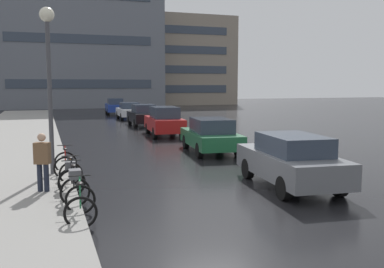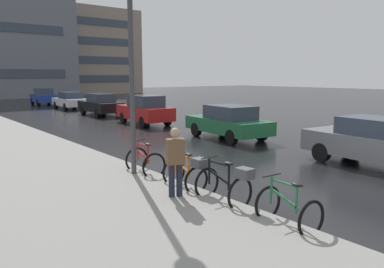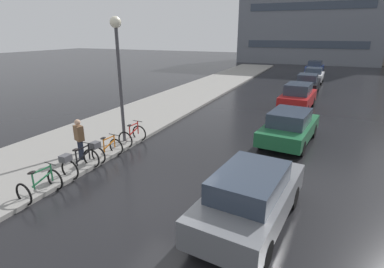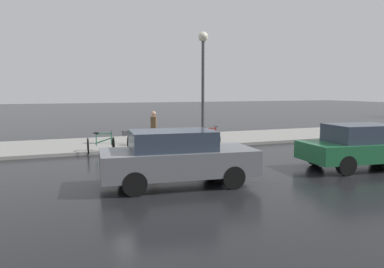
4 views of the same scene
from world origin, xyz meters
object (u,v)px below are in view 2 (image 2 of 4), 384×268
(bicycle_nearest, at_px, (288,209))
(car_white, at_px, (70,101))
(car_green, at_px, (228,122))
(car_grey, at_px, (376,142))
(car_blue, at_px, (43,97))
(streetlamp, at_px, (131,38))
(car_black, at_px, (100,105))
(bicycle_second, at_px, (227,184))
(bicycle_third, at_px, (188,172))
(bicycle_farthest, at_px, (145,161))
(car_red, at_px, (145,110))
(pedestrian, at_px, (175,161))

(bicycle_nearest, height_order, car_white, car_white)
(car_green, bearing_deg, car_grey, -91.31)
(car_blue, xyz_separation_m, streetlamp, (-6.57, -28.66, 3.04))
(car_green, xyz_separation_m, streetlamp, (-6.75, -3.12, 3.07))
(car_black, bearing_deg, car_white, 88.42)
(bicycle_second, bearing_deg, bicycle_nearest, -88.79)
(bicycle_third, bearing_deg, bicycle_farthest, 91.52)
(car_grey, xyz_separation_m, car_black, (0.01, 19.68, -0.02))
(car_white, bearing_deg, car_black, -91.58)
(car_black, bearing_deg, car_grey, -90.02)
(bicycle_nearest, relative_size, bicycle_farthest, 1.05)
(bicycle_second, bearing_deg, car_blue, 79.15)
(car_red, bearing_deg, bicycle_third, -117.19)
(car_black, xyz_separation_m, streetlamp, (-6.60, -16.06, 3.06))
(car_red, distance_m, car_white, 12.49)
(car_black, bearing_deg, streetlamp, -112.35)
(car_black, bearing_deg, bicycle_third, -108.92)
(bicycle_farthest, height_order, pedestrian, pedestrian)
(car_white, relative_size, pedestrian, 2.40)
(bicycle_farthest, bearing_deg, bicycle_nearest, -89.10)
(bicycle_third, height_order, car_black, car_black)
(bicycle_third, distance_m, car_red, 13.14)
(bicycle_farthest, bearing_deg, car_green, 25.77)
(bicycle_third, bearing_deg, pedestrian, -147.02)
(bicycle_farthest, relative_size, car_green, 0.24)
(pedestrian, bearing_deg, car_grey, -10.38)
(car_red, bearing_deg, bicycle_second, -114.66)
(bicycle_third, xyz_separation_m, car_black, (6.15, 17.94, 0.29))
(bicycle_nearest, distance_m, car_grey, 6.26)
(car_black, distance_m, pedestrian, 19.67)
(car_grey, bearing_deg, streetlamp, 151.25)
(car_red, xyz_separation_m, car_white, (0.32, 12.48, -0.11))
(bicycle_nearest, bearing_deg, bicycle_third, 90.50)
(bicycle_second, bearing_deg, car_black, 72.35)
(bicycle_second, height_order, streetlamp, streetlamp)
(car_white, bearing_deg, car_green, -90.08)
(car_blue, bearing_deg, car_black, -89.86)
(bicycle_nearest, bearing_deg, car_black, 73.71)
(bicycle_second, height_order, pedestrian, pedestrian)
(bicycle_second, xyz_separation_m, pedestrian, (-0.73, 0.92, 0.46))
(car_red, bearing_deg, bicycle_farthest, -121.85)
(bicycle_nearest, relative_size, bicycle_second, 0.83)
(car_green, bearing_deg, bicycle_farthest, -154.23)
(bicycle_third, distance_m, car_white, 24.98)
(car_black, bearing_deg, car_red, -91.31)
(car_black, xyz_separation_m, pedestrian, (-6.89, -18.42, 0.19))
(bicycle_farthest, bearing_deg, pedestrian, -105.93)
(car_grey, bearing_deg, pedestrian, 169.62)
(car_red, relative_size, streetlamp, 0.81)
(bicycle_farthest, distance_m, car_grey, 7.21)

